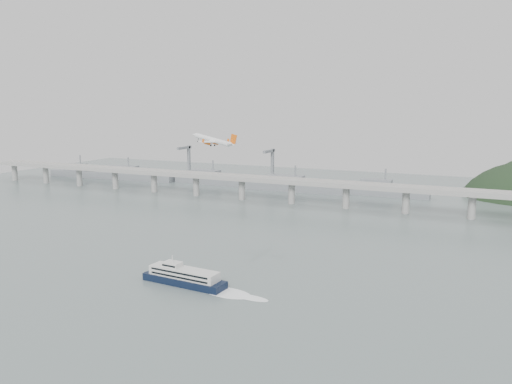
% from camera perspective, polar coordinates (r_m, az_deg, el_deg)
% --- Properties ---
extents(ground, '(900.00, 900.00, 0.00)m').
position_cam_1_polar(ground, '(264.93, -4.96, -9.58)').
color(ground, slate).
rests_on(ground, ground).
extents(bridge, '(800.00, 22.00, 23.90)m').
position_cam_1_polar(bridge, '(441.26, 7.62, 0.61)').
color(bridge, '#969694').
rests_on(bridge, ground).
extents(distant_fleet, '(453.00, 60.90, 40.00)m').
position_cam_1_polar(distant_fleet, '(563.06, -5.65, 1.48)').
color(distant_fleet, slate).
rests_on(distant_fleet, ground).
extents(ferry, '(73.74, 16.13, 13.90)m').
position_cam_1_polar(ferry, '(254.50, -8.21, -9.57)').
color(ferry, black).
rests_on(ferry, ground).
extents(airliner, '(35.32, 31.84, 9.76)m').
position_cam_1_polar(airliner, '(333.56, -4.86, 5.90)').
color(airliner, white).
rests_on(airliner, ground).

